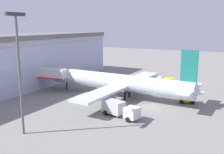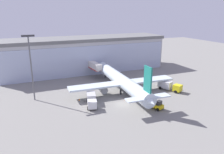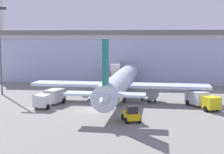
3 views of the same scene
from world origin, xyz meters
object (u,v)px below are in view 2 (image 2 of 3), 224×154
(jet_bridge, at_px, (93,65))
(catering_truck, at_px, (91,100))
(apron_light_mast, at_px, (31,62))
(safety_cone_nose, at_px, (125,99))
(safety_cone_wingtip, at_px, (79,100))
(pushback_tug, at_px, (157,105))
(fuel_truck, at_px, (169,86))
(airplane, at_px, (121,81))
(baggage_cart, at_px, (137,88))

(jet_bridge, relative_size, catering_truck, 1.55)
(apron_light_mast, bearing_deg, safety_cone_nose, -23.15)
(safety_cone_nose, bearing_deg, safety_cone_wingtip, 158.32)
(pushback_tug, bearing_deg, safety_cone_nose, 13.24)
(fuel_truck, xyz_separation_m, pushback_tug, (-11.03, -10.09, -0.49))
(apron_light_mast, distance_m, catering_truck, 18.67)
(safety_cone_nose, xyz_separation_m, safety_cone_wingtip, (-11.68, 4.64, 0.00))
(airplane, bearing_deg, safety_cone_nose, 165.89)
(fuel_truck, bearing_deg, pushback_tug, -72.90)
(safety_cone_wingtip, bearing_deg, pushback_tug, -37.35)
(safety_cone_wingtip, bearing_deg, fuel_truck, -5.28)
(pushback_tug, height_order, safety_cone_nose, pushback_tug)
(airplane, xyz_separation_m, baggage_cart, (5.31, -0.26, -2.89))
(airplane, distance_m, baggage_cart, 6.05)
(airplane, relative_size, catering_truck, 5.06)
(jet_bridge, height_order, catering_truck, jet_bridge)
(apron_light_mast, height_order, airplane, apron_light_mast)
(apron_light_mast, bearing_deg, pushback_tug, -32.64)
(jet_bridge, distance_m, baggage_cart, 21.43)
(fuel_truck, bearing_deg, safety_cone_wingtip, -120.63)
(fuel_truck, distance_m, pushback_tug, 14.96)
(apron_light_mast, bearing_deg, catering_truck, -34.30)
(airplane, bearing_deg, pushback_tug, -166.52)
(jet_bridge, xyz_separation_m, pushback_tug, (5.97, -33.74, -3.23))
(airplane, bearing_deg, apron_light_mast, 84.46)
(baggage_cart, bearing_deg, safety_cone_nose, 99.98)
(jet_bridge, relative_size, safety_cone_wingtip, 21.40)
(fuel_truck, height_order, pushback_tug, fuel_truck)
(safety_cone_nose, height_order, safety_cone_wingtip, same)
(catering_truck, distance_m, safety_cone_wingtip, 4.78)
(airplane, height_order, baggage_cart, airplane)
(catering_truck, relative_size, safety_cone_wingtip, 13.84)
(airplane, relative_size, pushback_tug, 10.70)
(airplane, xyz_separation_m, pushback_tug, (3.01, -14.58, -2.42))
(apron_light_mast, xyz_separation_m, pushback_tug, (27.77, -17.79, -9.59))
(jet_bridge, relative_size, airplane, 0.31)
(apron_light_mast, relative_size, pushback_tug, 4.91)
(catering_truck, bearing_deg, baggage_cart, 122.57)
(baggage_cart, height_order, safety_cone_nose, baggage_cart)
(pushback_tug, bearing_deg, safety_cone_wingtip, 34.48)
(pushback_tug, bearing_deg, catering_truck, 40.82)
(jet_bridge, height_order, safety_cone_wingtip, jet_bridge)
(fuel_truck, xyz_separation_m, safety_cone_nose, (-15.92, -2.09, -1.19))
(catering_truck, height_order, pushback_tug, catering_truck)
(catering_truck, bearing_deg, safety_cone_wingtip, -137.25)
(fuel_truck, relative_size, pushback_tug, 2.09)
(airplane, bearing_deg, catering_truck, 119.72)
(jet_bridge, distance_m, apron_light_mast, 27.75)
(safety_cone_nose, relative_size, safety_cone_wingtip, 1.00)
(safety_cone_nose, bearing_deg, airplane, 74.05)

